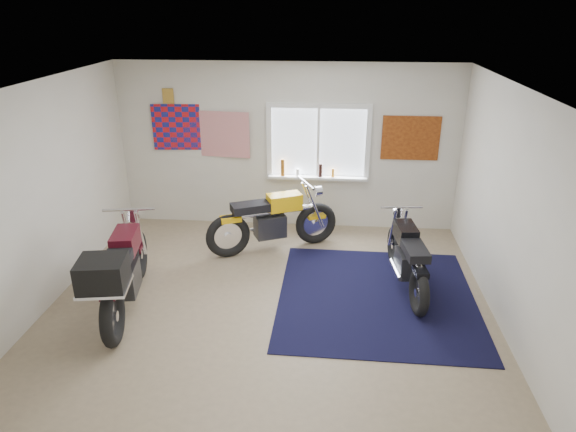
# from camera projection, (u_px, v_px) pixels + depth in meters

# --- Properties ---
(ground) EXTENTS (5.50, 5.50, 0.00)m
(ground) POSITION_uv_depth(u_px,v_px,m) (270.00, 302.00, 6.54)
(ground) COLOR #9E896B
(ground) RESTS_ON ground
(room_shell) EXTENTS (5.50, 5.50, 5.50)m
(room_shell) POSITION_uv_depth(u_px,v_px,m) (268.00, 180.00, 5.90)
(room_shell) COLOR white
(room_shell) RESTS_ON ground
(navy_rug) EXTENTS (2.54, 2.64, 0.01)m
(navy_rug) POSITION_uv_depth(u_px,v_px,m) (376.00, 297.00, 6.63)
(navy_rug) COLOR black
(navy_rug) RESTS_ON ground
(window_assembly) EXTENTS (1.66, 0.17, 1.26)m
(window_assembly) POSITION_uv_depth(u_px,v_px,m) (318.00, 147.00, 8.24)
(window_assembly) COLOR white
(window_assembly) RESTS_ON room_shell
(oil_bottles) EXTENTS (0.88, 0.07, 0.28)m
(oil_bottles) POSITION_uv_depth(u_px,v_px,m) (302.00, 170.00, 8.33)
(oil_bottles) COLOR brown
(oil_bottles) RESTS_ON window_assembly
(flag_display) EXTENTS (1.60, 0.10, 1.17)m
(flag_display) POSITION_uv_depth(u_px,v_px,m) (168.00, 96.00, 8.14)
(flag_display) COLOR red
(flag_display) RESTS_ON room_shell
(triumph_poster) EXTENTS (0.90, 0.03, 0.70)m
(triumph_poster) POSITION_uv_depth(u_px,v_px,m) (411.00, 138.00, 8.06)
(triumph_poster) COLOR #A54C14
(triumph_poster) RESTS_ON room_shell
(yellow_triumph) EXTENTS (1.94, 1.00, 1.05)m
(yellow_triumph) POSITION_uv_depth(u_px,v_px,m) (273.00, 222.00, 7.75)
(yellow_triumph) COLOR black
(yellow_triumph) RESTS_ON ground
(black_chrome_bike) EXTENTS (0.58, 1.89, 0.97)m
(black_chrome_bike) POSITION_uv_depth(u_px,v_px,m) (407.00, 258.00, 6.73)
(black_chrome_bike) COLOR black
(black_chrome_bike) RESTS_ON navy_rug
(maroon_tourer) EXTENTS (0.84, 2.19, 1.11)m
(maroon_tourer) POSITION_uv_depth(u_px,v_px,m) (121.00, 272.00, 6.06)
(maroon_tourer) COLOR black
(maroon_tourer) RESTS_ON ground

